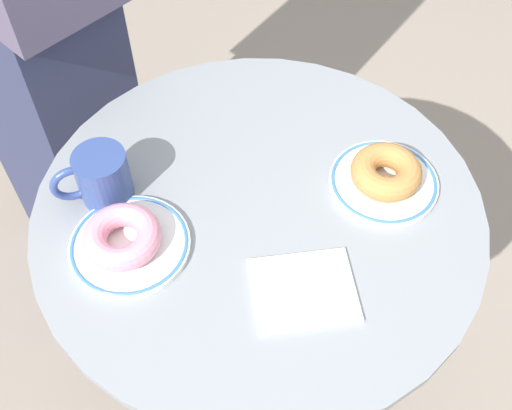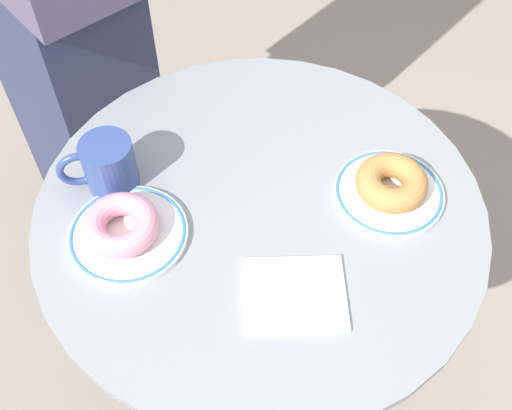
# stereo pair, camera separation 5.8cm
# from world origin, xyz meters

# --- Properties ---
(ground_plane) EXTENTS (7.00, 7.00, 0.02)m
(ground_plane) POSITION_xyz_m (0.00, 0.00, -0.01)
(ground_plane) COLOR gray
(cafe_table) EXTENTS (0.70, 0.70, 0.75)m
(cafe_table) POSITION_xyz_m (0.00, 0.00, 0.49)
(cafe_table) COLOR gray
(cafe_table) RESTS_ON ground
(plate_left) EXTENTS (0.18, 0.18, 0.01)m
(plate_left) POSITION_xyz_m (-0.20, -0.02, 0.75)
(plate_left) COLOR white
(plate_left) RESTS_ON cafe_table
(plate_right) EXTENTS (0.17, 0.17, 0.01)m
(plate_right) POSITION_xyz_m (0.20, -0.01, 0.75)
(plate_right) COLOR white
(plate_right) RESTS_ON cafe_table
(donut_pink_frosted) EXTENTS (0.15, 0.15, 0.04)m
(donut_pink_frosted) POSITION_xyz_m (-0.21, -0.02, 0.78)
(donut_pink_frosted) COLOR pink
(donut_pink_frosted) RESTS_ON plate_left
(donut_old_fashioned) EXTENTS (0.12, 0.12, 0.04)m
(donut_old_fashioned) POSITION_xyz_m (0.20, -0.01, 0.78)
(donut_old_fashioned) COLOR #BC7F42
(donut_old_fashioned) RESTS_ON plate_right
(paper_napkin) EXTENTS (0.16, 0.14, 0.01)m
(paper_napkin) POSITION_xyz_m (0.02, -0.16, 0.75)
(paper_napkin) COLOR white
(paper_napkin) RESTS_ON cafe_table
(coffee_mug) EXTENTS (0.12, 0.08, 0.09)m
(coffee_mug) POSITION_xyz_m (-0.22, 0.09, 0.79)
(coffee_mug) COLOR #334784
(coffee_mug) RESTS_ON cafe_table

